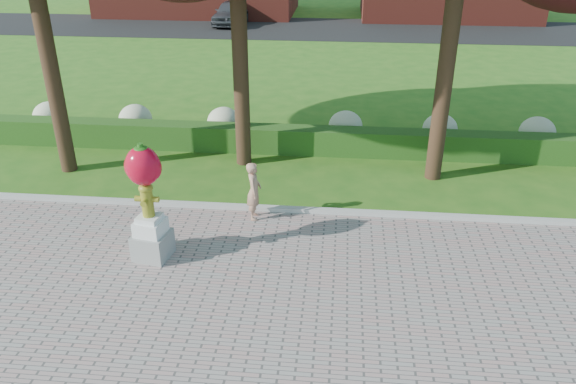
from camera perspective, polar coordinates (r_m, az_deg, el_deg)
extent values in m
plane|color=#285A16|center=(11.50, 0.41, -9.33)|extent=(100.00, 100.00, 0.00)
cube|color=#ADADA5|center=(14.00, 1.54, -1.91)|extent=(40.00, 0.18, 0.15)
cube|color=#1D3E11|center=(17.49, 2.53, 5.25)|extent=(24.00, 0.70, 0.80)
ellipsoid|color=#AAB086|center=(20.82, -23.05, 7.09)|extent=(1.10, 1.10, 0.99)
ellipsoid|color=#AAB086|center=(19.59, -15.23, 7.16)|extent=(1.10, 1.10, 0.99)
ellipsoid|color=#AAB086|center=(18.75, -6.54, 7.07)|extent=(1.10, 1.10, 0.99)
ellipsoid|color=#AAB086|center=(18.36, 5.86, 6.68)|extent=(1.10, 1.10, 0.99)
ellipsoid|color=#AAB086|center=(18.63, 15.17, 6.17)|extent=(1.10, 1.10, 0.99)
ellipsoid|color=#AAB086|center=(19.37, 23.98, 5.55)|extent=(1.10, 1.10, 0.99)
cube|color=black|center=(37.90, 4.46, 16.20)|extent=(50.00, 8.00, 0.02)
cylinder|color=black|center=(16.64, -23.20, 12.74)|extent=(0.44, 0.44, 6.72)
cylinder|color=black|center=(15.97, -4.87, 13.18)|extent=(0.44, 0.44, 6.16)
cylinder|color=black|center=(15.34, 16.00, 13.89)|extent=(0.44, 0.44, 7.28)
cube|color=gray|center=(12.47, -13.58, -5.24)|extent=(0.83, 0.83, 0.57)
cube|color=silver|center=(12.25, -13.80, -3.46)|extent=(0.67, 0.67, 0.32)
cube|color=silver|center=(12.14, -13.90, -2.57)|extent=(0.53, 0.53, 0.11)
cylinder|color=olive|center=(11.97, -14.10, -0.99)|extent=(0.25, 0.25, 0.64)
ellipsoid|color=olive|center=(11.83, -14.27, 0.39)|extent=(0.30, 0.30, 0.21)
cylinder|color=olive|center=(12.00, -14.96, -0.65)|extent=(0.14, 0.13, 0.13)
cylinder|color=olive|center=(11.88, -13.30, -0.74)|extent=(0.14, 0.13, 0.13)
cylinder|color=olive|center=(11.79, -14.40, -1.07)|extent=(0.14, 0.14, 0.14)
cylinder|color=olive|center=(11.79, -14.32, 0.79)|extent=(0.09, 0.09, 0.06)
ellipsoid|color=#B50921|center=(11.63, -14.53, 2.57)|extent=(0.72, 0.64, 0.83)
ellipsoid|color=#B50921|center=(11.71, -15.47, 2.50)|extent=(0.35, 0.35, 0.53)
ellipsoid|color=#B50921|center=(11.57, -13.56, 2.44)|extent=(0.35, 0.35, 0.53)
cylinder|color=#225C15|center=(11.47, -14.77, 4.45)|extent=(0.11, 0.11, 0.14)
ellipsoid|color=#225C15|center=(11.48, -14.75, 4.29)|extent=(0.27, 0.27, 0.09)
imported|color=tan|center=(13.44, -3.48, 0.12)|extent=(0.39, 0.55, 1.46)
imported|color=#3C3E43|center=(39.42, -5.80, 17.70)|extent=(2.14, 4.67, 1.55)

